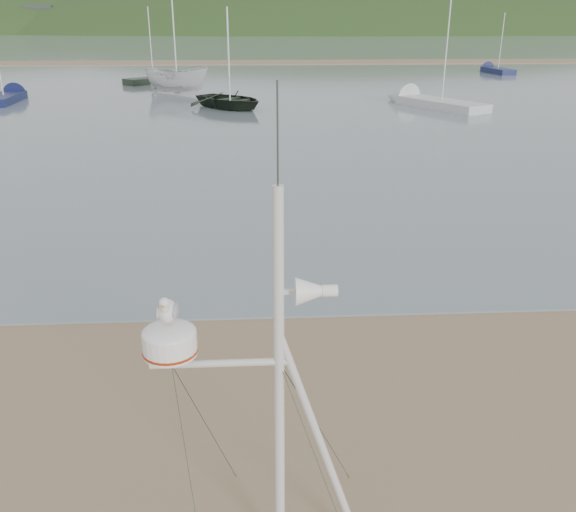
{
  "coord_description": "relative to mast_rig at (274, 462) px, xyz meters",
  "views": [
    {
      "loc": [
        1.55,
        -6.37,
        5.41
      ],
      "look_at": [
        1.97,
        1.0,
        2.48
      ],
      "focal_mm": 38.0,
      "sensor_mm": 36.0,
      "label": 1
    }
  ],
  "objects": [
    {
      "name": "boat_dark",
      "position": [
        -1.51,
        33.24,
        1.35
      ],
      "size": [
        3.3,
        3.21,
        5.0
      ],
      "primitive_type": "imported",
      "rotation": [
        0.0,
        0.0,
        0.76
      ],
      "color": "black",
      "rests_on": "water"
    },
    {
      "name": "sailboat_blue_far",
      "position": [
        23.67,
        57.08,
        -0.89
      ],
      "size": [
        2.12,
        6.13,
        6.01
      ],
      "color": "#131943",
      "rests_on": "ground"
    },
    {
      "name": "sailboat_dark_mid",
      "position": [
        -7.14,
        49.36,
        -0.89
      ],
      "size": [
        5.92,
        5.58,
        6.52
      ],
      "color": "black",
      "rests_on": "ground"
    },
    {
      "name": "mast_rig",
      "position": [
        0.0,
        0.0,
        0.0
      ],
      "size": [
        2.19,
        2.34,
        4.94
      ],
      "color": "silver",
      "rests_on": "ground"
    },
    {
      "name": "water",
      "position": [
        -1.69,
        133.4,
        -1.17
      ],
      "size": [
        560.0,
        256.0,
        0.04
      ],
      "primitive_type": "cube",
      "color": "slate",
      "rests_on": "ground"
    },
    {
      "name": "far_cottages",
      "position": [
        1.31,
        197.4,
        2.81
      ],
      "size": [
        294.4,
        6.3,
        8.0
      ],
      "color": "beige",
      "rests_on": "ground"
    },
    {
      "name": "sailboat_blue_near",
      "position": [
        -16.44,
        38.41,
        -0.89
      ],
      "size": [
        1.96,
        6.65,
        6.55
      ],
      "color": "#131943",
      "rests_on": "ground"
    },
    {
      "name": "sandbar",
      "position": [
        -1.69,
        71.4,
        -1.12
      ],
      "size": [
        560.0,
        7.0,
        0.07
      ],
      "primitive_type": "cube",
      "color": "#846A4C",
      "rests_on": "water"
    },
    {
      "name": "boat_white",
      "position": [
        -5.56,
        40.98,
        1.4
      ],
      "size": [
        2.57,
        2.55,
        5.1
      ],
      "primitive_type": "imported",
      "rotation": [
        0.0,
        0.0,
        1.16
      ],
      "color": "silver",
      "rests_on": "water"
    },
    {
      "name": "sailboat_white_near",
      "position": [
        10.35,
        34.62,
        -0.89
      ],
      "size": [
        5.67,
        8.05,
        8.02
      ],
      "color": "silver",
      "rests_on": "ground"
    },
    {
      "name": "ground",
      "position": [
        -1.69,
        1.4,
        -1.19
      ],
      "size": [
        560.0,
        560.0,
        0.0
      ],
      "primitive_type": "plane",
      "color": "#846A4C",
      "rests_on": "ground"
    },
    {
      "name": "hill_ridge",
      "position": [
        16.83,
        236.4,
        -20.89
      ],
      "size": [
        620.0,
        180.0,
        80.0
      ],
      "color": "#203716",
      "rests_on": "ground"
    }
  ]
}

